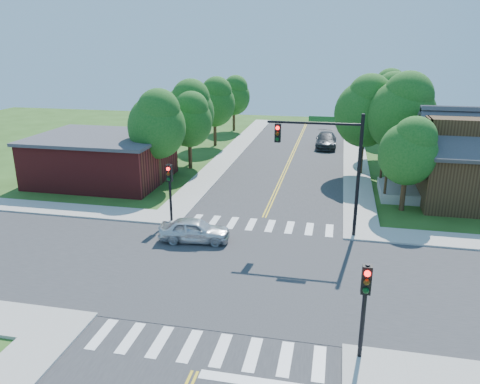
% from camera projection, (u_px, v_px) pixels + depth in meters
% --- Properties ---
extents(ground, '(100.00, 100.00, 0.00)m').
position_uv_depth(ground, '(240.00, 272.00, 23.21)').
color(ground, '#274816').
rests_on(ground, ground).
extents(road_ns, '(10.00, 90.00, 0.04)m').
position_uv_depth(road_ns, '(240.00, 272.00, 23.21)').
color(road_ns, '#2D2D30').
rests_on(road_ns, ground).
extents(road_ew, '(90.00, 10.00, 0.04)m').
position_uv_depth(road_ew, '(240.00, 272.00, 23.21)').
color(road_ew, '#2D2D30').
rests_on(road_ew, ground).
extents(intersection_patch, '(10.20, 10.20, 0.06)m').
position_uv_depth(intersection_patch, '(240.00, 272.00, 23.21)').
color(intersection_patch, '#2D2D30').
rests_on(intersection_patch, ground).
extents(sidewalk_nw, '(40.00, 40.00, 0.14)m').
position_uv_depth(sidewalk_nw, '(101.00, 170.00, 41.02)').
color(sidewalk_nw, '#9E9B93').
rests_on(sidewalk_nw, ground).
extents(crosswalk_north, '(8.85, 2.00, 0.01)m').
position_uv_depth(crosswalk_north, '(261.00, 225.00, 28.96)').
color(crosswalk_north, white).
rests_on(crosswalk_north, ground).
extents(crosswalk_south, '(8.85, 2.00, 0.01)m').
position_uv_depth(crosswalk_south, '(205.00, 348.00, 17.44)').
color(crosswalk_south, white).
rests_on(crosswalk_south, ground).
extents(centerline, '(0.30, 90.00, 0.01)m').
position_uv_depth(centerline, '(240.00, 271.00, 23.20)').
color(centerline, gold).
rests_on(centerline, ground).
extents(stop_bar, '(4.60, 0.45, 0.09)m').
position_uv_depth(stop_bar, '(266.00, 384.00, 15.66)').
color(stop_bar, white).
rests_on(stop_bar, ground).
extents(signal_mast_ne, '(5.30, 0.42, 7.20)m').
position_uv_depth(signal_mast_ne, '(329.00, 155.00, 26.13)').
color(signal_mast_ne, black).
rests_on(signal_mast_ne, ground).
extents(signal_pole_se, '(0.34, 0.42, 3.80)m').
position_uv_depth(signal_pole_se, '(365.00, 295.00, 16.05)').
color(signal_pole_se, black).
rests_on(signal_pole_se, ground).
extents(signal_pole_nw, '(0.34, 0.42, 3.80)m').
position_uv_depth(signal_pole_nw, '(170.00, 182.00, 28.68)').
color(signal_pole_nw, black).
rests_on(signal_pole_nw, ground).
extents(building_nw, '(10.40, 8.40, 3.73)m').
position_uv_depth(building_nw, '(102.00, 158.00, 37.70)').
color(building_nw, maroon).
rests_on(building_nw, ground).
extents(tree_e_a, '(3.77, 3.58, 6.41)m').
position_uv_depth(tree_e_a, '(410.00, 150.00, 30.27)').
color(tree_e_a, '#382314').
rests_on(tree_e_a, ground).
extents(tree_e_b, '(5.18, 4.92, 8.81)m').
position_uv_depth(tree_e_b, '(403.00, 111.00, 35.86)').
color(tree_e_b, '#382314').
rests_on(tree_e_b, ground).
extents(tree_e_c, '(4.84, 4.60, 8.24)m').
position_uv_depth(tree_e_c, '(390.00, 102.00, 43.90)').
color(tree_e_c, '#382314').
rests_on(tree_e_c, ground).
extents(tree_e_d, '(4.71, 4.48, 8.01)m').
position_uv_depth(tree_e_d, '(387.00, 93.00, 52.45)').
color(tree_e_d, '#382314').
rests_on(tree_e_d, ground).
extents(tree_w_a, '(4.46, 4.23, 7.58)m').
position_uv_depth(tree_w_a, '(157.00, 123.00, 35.57)').
color(tree_w_a, '#382314').
rests_on(tree_w_a, ground).
extents(tree_w_b, '(4.58, 4.35, 7.78)m').
position_uv_depth(tree_w_b, '(189.00, 109.00, 41.58)').
color(tree_w_b, '#382314').
rests_on(tree_w_b, ground).
extents(tree_w_c, '(4.34, 4.13, 7.38)m').
position_uv_depth(tree_w_c, '(215.00, 101.00, 49.24)').
color(tree_w_c, '#382314').
rests_on(tree_w_c, ground).
extents(tree_w_d, '(4.05, 3.84, 6.88)m').
position_uv_depth(tree_w_d, '(234.00, 94.00, 57.81)').
color(tree_w_d, '#382314').
rests_on(tree_w_d, ground).
extents(tree_house, '(4.97, 4.72, 8.45)m').
position_uv_depth(tree_house, '(366.00, 109.00, 38.28)').
color(tree_house, '#382314').
rests_on(tree_house, ground).
extents(tree_bldg, '(4.05, 3.85, 6.89)m').
position_uv_depth(tree_bldg, '(190.00, 118.00, 40.49)').
color(tree_bldg, '#382314').
rests_on(tree_bldg, ground).
extents(car_silver, '(2.45, 4.33, 1.36)m').
position_uv_depth(car_silver, '(195.00, 231.00, 26.50)').
color(car_silver, silver).
rests_on(car_silver, ground).
extents(car_dgrey, '(2.31, 5.31, 1.52)m').
position_uv_depth(car_dgrey, '(326.00, 141.00, 49.64)').
color(car_dgrey, '#2B2D30').
rests_on(car_dgrey, ground).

